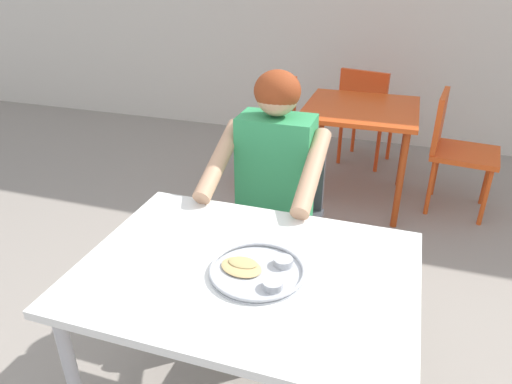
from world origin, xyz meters
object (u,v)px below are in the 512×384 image
(chair_red_far, at_px, (365,110))
(table_foreground, at_px, (247,286))
(thali_tray, at_px, (258,270))
(table_background_red, at_px, (360,120))
(diner_foreground, at_px, (270,184))
(chair_foreground, at_px, (282,207))
(chair_red_left, at_px, (273,128))
(chair_red_right, at_px, (454,144))

(chair_red_far, bearing_deg, table_foreground, -92.50)
(thali_tray, xyz_separation_m, table_background_red, (0.10, 2.05, -0.13))
(table_foreground, bearing_deg, diner_foreground, 99.75)
(table_background_red, relative_size, chair_red_far, 0.94)
(diner_foreground, distance_m, table_background_red, 1.41)
(chair_foreground, distance_m, chair_red_left, 1.20)
(table_foreground, distance_m, chair_red_left, 2.07)
(chair_red_far, bearing_deg, thali_tray, -91.56)
(diner_foreground, xyz_separation_m, chair_red_right, (0.90, 1.45, -0.24))
(diner_foreground, bearing_deg, chair_foreground, 90.01)
(table_foreground, bearing_deg, chair_red_left, 103.77)
(chair_red_left, xyz_separation_m, chair_red_far, (0.61, 0.70, -0.01))
(diner_foreground, relative_size, chair_red_right, 1.46)
(chair_foreground, relative_size, diner_foreground, 0.69)
(chair_foreground, xyz_separation_m, chair_red_far, (0.23, 1.83, 0.00))
(chair_red_left, bearing_deg, table_background_red, 2.48)
(chair_red_right, bearing_deg, chair_red_far, 138.12)
(table_background_red, bearing_deg, table_foreground, -93.92)
(table_background_red, bearing_deg, chair_red_far, 91.85)
(table_foreground, xyz_separation_m, diner_foreground, (-0.11, 0.65, 0.07))
(thali_tray, relative_size, chair_foreground, 0.37)
(chair_red_right, relative_size, chair_red_far, 0.99)
(thali_tray, xyz_separation_m, chair_foreground, (-0.15, 0.88, -0.26))
(chair_foreground, distance_m, chair_red_right, 1.52)
(diner_foreground, bearing_deg, chair_red_right, 58.26)
(chair_foreground, xyz_separation_m, diner_foreground, (0.00, -0.22, 0.24))
(thali_tray, bearing_deg, chair_red_right, 70.64)
(chair_red_left, bearing_deg, chair_foreground, -71.51)
(chair_red_left, bearing_deg, diner_foreground, -74.35)
(table_foreground, height_order, table_background_red, table_foreground)
(thali_tray, xyz_separation_m, chair_red_far, (0.07, 2.72, -0.25))
(diner_foreground, bearing_deg, chair_red_far, 83.65)
(chair_red_left, bearing_deg, chair_red_right, 4.28)
(table_foreground, relative_size, chair_red_left, 1.28)
(diner_foreground, relative_size, chair_red_left, 1.43)
(thali_tray, relative_size, diner_foreground, 0.26)
(table_foreground, height_order, chair_red_far, chair_red_far)
(chair_foreground, distance_m, chair_red_far, 1.85)
(diner_foreground, xyz_separation_m, chair_red_left, (-0.38, 1.36, -0.23))
(table_foreground, distance_m, table_background_red, 2.03)
(chair_red_left, height_order, chair_red_right, chair_red_left)
(thali_tray, bearing_deg, chair_red_far, 88.44)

